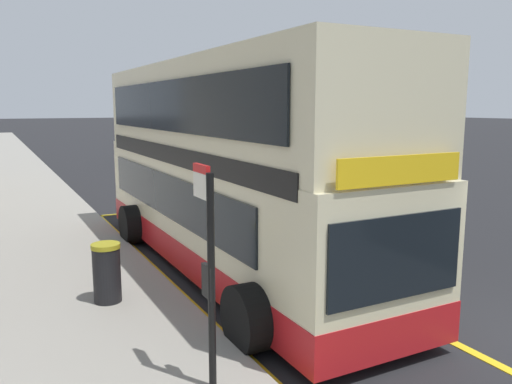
{
  "coord_description": "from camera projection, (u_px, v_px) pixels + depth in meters",
  "views": [
    {
      "loc": [
        -6.93,
        -4.38,
        3.49
      ],
      "look_at": [
        -1.31,
        6.35,
        1.46
      ],
      "focal_mm": 35.96,
      "sensor_mm": 36.0,
      "label": 1
    }
  ],
  "objects": [
    {
      "name": "bus_stop_sign",
      "position": [
        209.0,
        259.0,
        6.0
      ],
      "size": [
        0.09,
        0.51,
        2.68
      ],
      "color": "black",
      "rests_on": "pavement_near"
    },
    {
      "name": "litter_bin",
      "position": [
        107.0,
        273.0,
        8.83
      ],
      "size": [
        0.49,
        0.49,
        1.03
      ],
      "color": "black",
      "rests_on": "pavement_near"
    },
    {
      "name": "parked_car_teal_across",
      "position": [
        159.0,
        149.0,
        32.73
      ],
      "size": [
        2.09,
        4.2,
        1.62
      ],
      "rotation": [
        0.0,
        0.0,
        0.04
      ],
      "color": "#196066",
      "rests_on": "ground"
    },
    {
      "name": "double_decker_bus",
      "position": [
        226.0,
        174.0,
        10.96
      ],
      "size": [
        3.18,
        10.5,
        4.4
      ],
      "color": "beige",
      "rests_on": "ground"
    },
    {
      "name": "parked_car_white_ahead",
      "position": [
        192.0,
        156.0,
        28.09
      ],
      "size": [
        2.09,
        4.2,
        1.62
      ],
      "rotation": [
        0.0,
        0.0,
        -0.01
      ],
      "color": "silver",
      "rests_on": "ground"
    },
    {
      "name": "bus_bay_markings",
      "position": [
        222.0,
        263.0,
        11.51
      ],
      "size": [
        3.09,
        13.09,
        0.01
      ],
      "color": "gold",
      "rests_on": "ground"
    },
    {
      "name": "ground_plane",
      "position": [
        101.0,
        157.0,
        35.53
      ],
      "size": [
        260.0,
        260.0,
        0.0
      ],
      "primitive_type": "plane",
      "color": "black"
    }
  ]
}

